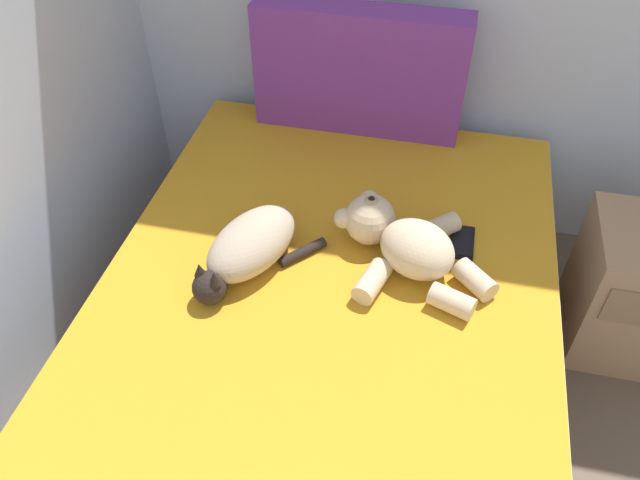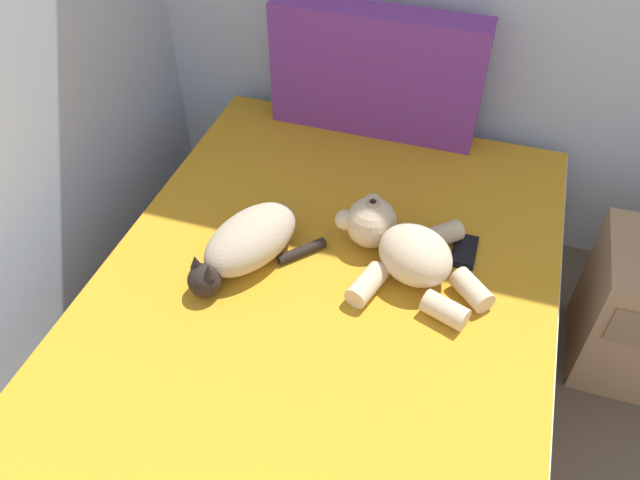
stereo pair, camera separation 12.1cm
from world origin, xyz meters
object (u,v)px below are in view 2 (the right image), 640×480
patterned_cushion (376,73)px  cell_phone (464,251)px  bed (313,364)px  teddy_bear (402,247)px  cat (247,243)px

patterned_cushion → cell_phone: patterned_cushion is taller
bed → teddy_bear: size_ratio=4.02×
bed → cat: 0.44m
teddy_bear → bed: bearing=-128.2°
bed → patterned_cushion: bearing=94.0°
cat → teddy_bear: teddy_bear is taller
bed → patterned_cushion: patterned_cushion is taller
patterned_cushion → teddy_bear: (0.26, -0.69, -0.16)m
teddy_bear → cell_phone: teddy_bear is taller
teddy_bear → patterned_cushion: bearing=110.9°
cat → cell_phone: bearing=20.6°
cat → teddy_bear: 0.46m
cat → bed: bearing=-26.9°
bed → teddy_bear: 0.47m
bed → cat: bearing=153.1°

